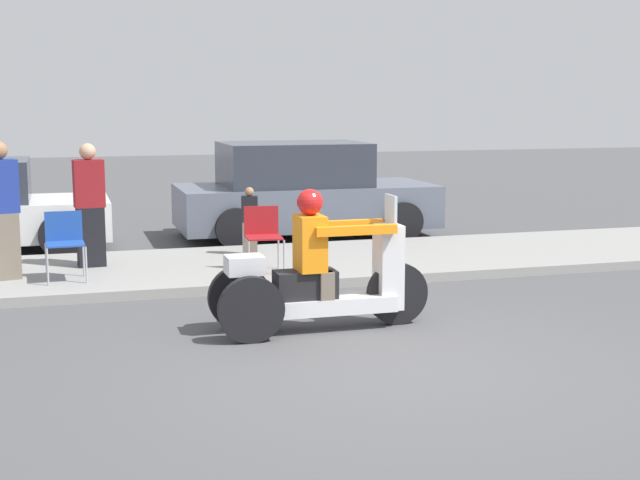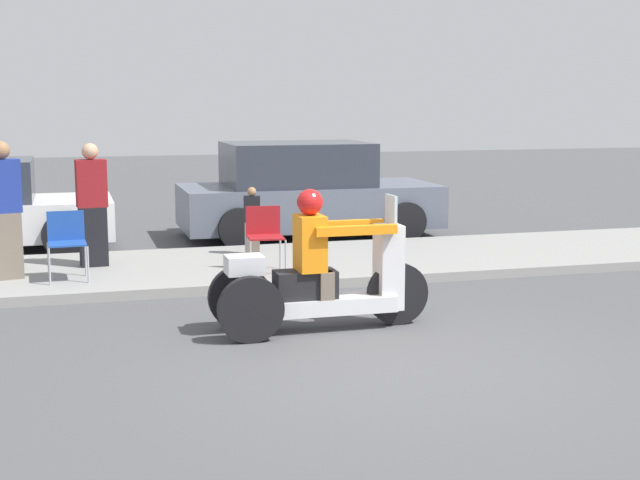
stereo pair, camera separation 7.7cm
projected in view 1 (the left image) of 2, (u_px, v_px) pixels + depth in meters
The scene contains 9 objects.
ground_plane at pixel (397, 366), 7.71m from camera, with size 60.00×60.00×0.00m, color #4C4C4F.
sidewalk_strip at pixel (274, 265), 12.06m from camera, with size 28.00×2.80×0.12m.
motorcycle_trike at pixel (319, 279), 8.84m from camera, with size 2.22×0.66×1.42m.
spectator_mid_group at pixel (2, 213), 10.71m from camera, with size 0.44×0.33×1.67m.
spectator_far_back at pixel (90, 207), 11.56m from camera, with size 0.40×0.27×1.61m.
spectator_end_of_line at pixel (250, 222), 12.45m from camera, with size 0.25×0.18×0.96m.
folding_chair_curbside at pixel (65, 238), 10.74m from camera, with size 0.48×0.48×0.82m.
folding_chair_set_back at pixel (263, 232), 11.26m from camera, with size 0.50×0.50×0.82m.
parked_car_lot_left at pixel (302, 193), 14.89m from camera, with size 4.25×2.09×1.58m.
Camera 1 is at (-2.73, -6.96, 2.28)m, focal length 50.00 mm.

